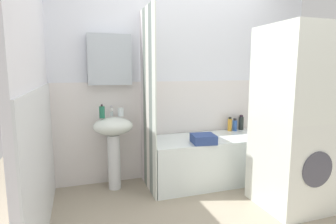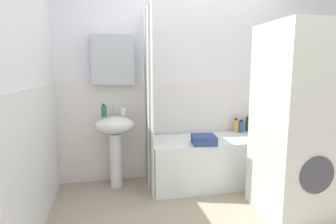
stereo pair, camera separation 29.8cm
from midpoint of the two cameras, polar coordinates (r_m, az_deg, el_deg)
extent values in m
cube|color=#A1957F|center=(2.70, 9.39, -21.71)|extent=(4.80, 5.60, 0.04)
cube|color=white|center=(3.51, 0.17, 6.38)|extent=(3.60, 0.05, 2.40)
cube|color=white|center=(3.55, 0.33, -3.36)|extent=(3.60, 0.02, 1.20)
cube|color=silver|center=(3.24, -14.59, 10.38)|extent=(0.48, 0.12, 0.56)
cube|color=white|center=(2.45, -29.32, 4.29)|extent=(0.05, 1.81, 2.40)
cube|color=white|center=(2.55, -27.57, -9.23)|extent=(0.02, 1.81, 1.20)
cylinder|color=white|center=(3.26, -13.64, -10.00)|extent=(0.14, 0.14, 0.62)
ellipsoid|color=white|center=(3.15, -13.91, -2.90)|extent=(0.44, 0.34, 0.20)
cylinder|color=silver|center=(3.23, -14.12, -0.38)|extent=(0.03, 0.03, 0.05)
cylinder|color=silver|center=(3.17, -14.09, 0.47)|extent=(0.02, 0.10, 0.02)
sphere|color=silver|center=(3.22, -14.18, 1.12)|extent=(0.03, 0.03, 0.03)
cylinder|color=#257254|center=(3.11, -16.12, -0.07)|extent=(0.06, 0.06, 0.13)
sphere|color=#2E1D25|center=(3.10, -16.18, 1.32)|extent=(0.02, 0.02, 0.02)
cylinder|color=white|center=(3.19, -12.37, -0.03)|extent=(0.07, 0.07, 0.09)
cube|color=white|center=(3.40, 5.67, -9.70)|extent=(1.44, 0.65, 0.54)
cube|color=white|center=(2.77, -5.93, 1.58)|extent=(0.01, 0.13, 2.00)
cube|color=gray|center=(2.90, -6.48, 1.88)|extent=(0.01, 0.13, 2.00)
cube|color=white|center=(3.02, -6.98, 2.15)|extent=(0.01, 0.13, 2.00)
cube|color=gray|center=(3.15, -7.44, 2.40)|extent=(0.01, 0.13, 2.00)
cube|color=white|center=(3.28, -7.87, 2.63)|extent=(0.01, 0.13, 2.00)
cylinder|color=#262E2B|center=(3.82, 12.67, -2.28)|extent=(0.07, 0.07, 0.17)
cylinder|color=#2B1B2A|center=(3.80, 12.72, -0.80)|extent=(0.05, 0.05, 0.02)
cylinder|color=#3158A4|center=(3.73, 11.37, -2.76)|extent=(0.06, 0.06, 0.14)
cylinder|color=black|center=(3.72, 11.41, -1.51)|extent=(0.04, 0.04, 0.02)
cylinder|color=gold|center=(3.71, 10.37, -2.64)|extent=(0.05, 0.05, 0.16)
cylinder|color=black|center=(3.70, 10.41, -1.24)|extent=(0.04, 0.04, 0.02)
cube|color=#304686|center=(3.06, 4.54, -5.56)|extent=(0.28, 0.28, 0.10)
cube|color=white|center=(2.95, 21.27, -9.78)|extent=(0.59, 0.63, 0.87)
cube|color=white|center=(2.81, 22.25, 7.42)|extent=(0.59, 0.63, 0.87)
cylinder|color=#494954|center=(2.71, 25.66, -10.70)|extent=(0.32, 0.01, 0.32)
camera|label=1|loc=(0.15, -92.86, -0.44)|focal=29.62mm
camera|label=2|loc=(0.15, 87.14, 0.44)|focal=29.62mm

